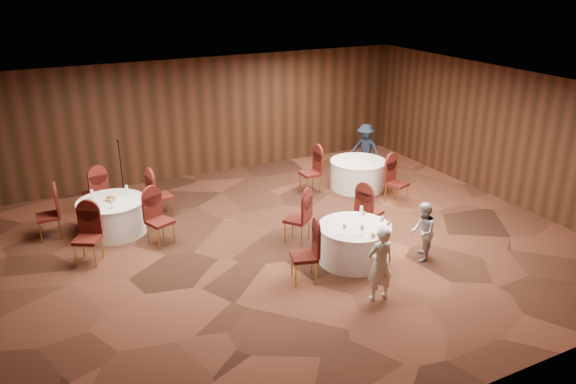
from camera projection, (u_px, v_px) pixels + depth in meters
name	position (u px, v px, depth m)	size (l,w,h in m)	color
ground	(284.00, 246.00, 11.62)	(12.00, 12.00, 0.00)	black
room_shell	(283.00, 156.00, 10.89)	(12.00, 12.00, 12.00)	silver
table_main	(354.00, 243.00, 10.93)	(1.41, 1.41, 0.74)	white
table_left	(113.00, 216.00, 12.11)	(1.44, 1.44, 0.74)	white
table_right	(358.00, 174.00, 14.60)	(1.45, 1.45, 0.74)	white
chairs_main	(325.00, 227.00, 11.30)	(2.87, 2.18, 1.00)	#3D0E0C
chairs_left	(111.00, 212.00, 12.02)	(2.99, 3.08, 1.00)	#3D0E0C
chairs_right	(353.00, 178.00, 13.96)	(2.11, 2.21, 1.00)	#3D0E0C
tabletop_main	(369.00, 222.00, 10.73)	(1.09, 1.07, 0.22)	silver
tabletop_left	(110.00, 197.00, 11.94)	(0.80, 0.79, 0.22)	silver
tabletop_right	(372.00, 156.00, 14.29)	(0.08, 0.08, 0.22)	silver
mic_stand	(123.00, 184.00, 13.74)	(0.24, 0.24, 1.54)	black
woman_a	(380.00, 264.00, 9.53)	(0.50, 0.33, 1.36)	white
woman_b	(423.00, 232.00, 10.89)	(0.58, 0.45, 1.19)	#B4B4B9
man_c	(365.00, 149.00, 15.60)	(0.90, 0.52, 1.39)	black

